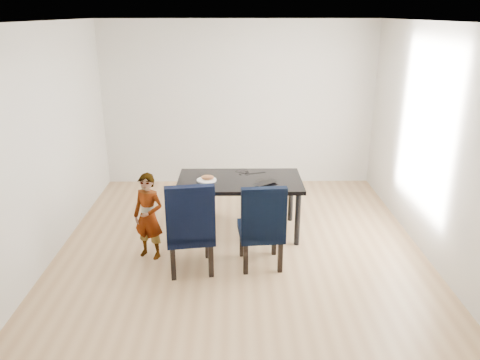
{
  "coord_description": "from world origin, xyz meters",
  "views": [
    {
      "loc": [
        -0.06,
        -5.19,
        2.79
      ],
      "look_at": [
        0.0,
        0.2,
        0.85
      ],
      "focal_mm": 35.0,
      "sensor_mm": 36.0,
      "label": 1
    }
  ],
  "objects_px": {
    "chair_right": "(261,224)",
    "laptop": "(263,182)",
    "dining_table": "(240,206)",
    "plate": "(207,180)",
    "chair_left": "(190,225)",
    "child": "(149,216)"
  },
  "relations": [
    {
      "from": "chair_left",
      "to": "plate",
      "type": "bearing_deg",
      "value": 72.61
    },
    {
      "from": "chair_right",
      "to": "laptop",
      "type": "distance_m",
      "value": 0.75
    },
    {
      "from": "chair_left",
      "to": "laptop",
      "type": "bearing_deg",
      "value": 34.07
    },
    {
      "from": "laptop",
      "to": "dining_table",
      "type": "bearing_deg",
      "value": -62.97
    },
    {
      "from": "dining_table",
      "to": "plate",
      "type": "relative_size",
      "value": 6.29
    },
    {
      "from": "chair_left",
      "to": "chair_right",
      "type": "distance_m",
      "value": 0.81
    },
    {
      "from": "child",
      "to": "plate",
      "type": "bearing_deg",
      "value": 64.96
    },
    {
      "from": "chair_right",
      "to": "laptop",
      "type": "xyz_separation_m",
      "value": [
        0.07,
        0.7,
        0.25
      ]
    },
    {
      "from": "chair_right",
      "to": "plate",
      "type": "height_order",
      "value": "chair_right"
    },
    {
      "from": "child",
      "to": "laptop",
      "type": "xyz_separation_m",
      "value": [
        1.38,
        0.51,
        0.24
      ]
    },
    {
      "from": "dining_table",
      "to": "chair_right",
      "type": "distance_m",
      "value": 0.89
    },
    {
      "from": "child",
      "to": "chair_left",
      "type": "bearing_deg",
      "value": -7.11
    },
    {
      "from": "dining_table",
      "to": "chair_right",
      "type": "relative_size",
      "value": 1.55
    },
    {
      "from": "dining_table",
      "to": "chair_left",
      "type": "xyz_separation_m",
      "value": [
        -0.57,
        -0.94,
        0.17
      ]
    },
    {
      "from": "plate",
      "to": "chair_right",
      "type": "bearing_deg",
      "value": -50.69
    },
    {
      "from": "plate",
      "to": "laptop",
      "type": "height_order",
      "value": "laptop"
    },
    {
      "from": "chair_left",
      "to": "plate",
      "type": "height_order",
      "value": "chair_left"
    },
    {
      "from": "dining_table",
      "to": "chair_left",
      "type": "bearing_deg",
      "value": -121.24
    },
    {
      "from": "chair_left",
      "to": "laptop",
      "type": "distance_m",
      "value": 1.19
    },
    {
      "from": "chair_left",
      "to": "plate",
      "type": "xyz_separation_m",
      "value": [
        0.14,
        0.9,
        0.21
      ]
    },
    {
      "from": "plate",
      "to": "child",
      "type": "bearing_deg",
      "value": -137.05
    },
    {
      "from": "chair_left",
      "to": "dining_table",
      "type": "bearing_deg",
      "value": 50.29
    }
  ]
}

